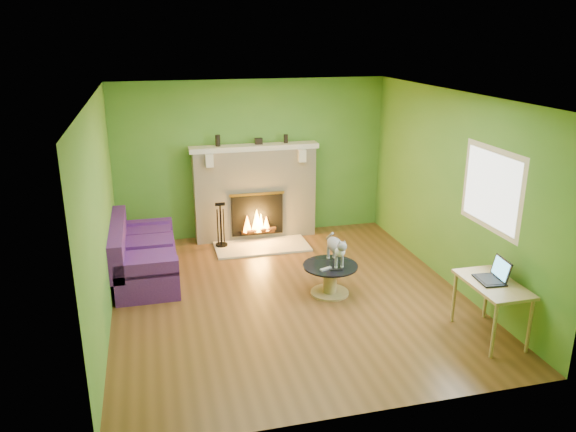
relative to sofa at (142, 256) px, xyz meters
name	(u,v)px	position (x,y,z in m)	size (l,w,h in m)	color
floor	(289,295)	(1.86, -1.09, -0.31)	(5.00, 5.00, 0.00)	brown
ceiling	(289,96)	(1.86, -1.09, 2.29)	(5.00, 5.00, 0.00)	white
wall_back	(252,159)	(1.86, 1.41, 0.99)	(5.00, 5.00, 0.00)	#427F29
wall_front	(362,285)	(1.86, -3.59, 0.99)	(5.00, 5.00, 0.00)	#427F29
wall_left	(101,215)	(-0.39, -1.09, 0.99)	(5.00, 5.00, 0.00)	#427F29
wall_right	(451,190)	(4.11, -1.09, 0.99)	(5.00, 5.00, 0.00)	#427F29
window_frame	(492,189)	(4.10, -1.99, 1.24)	(1.20, 1.20, 0.00)	silver
window_pane	(491,189)	(4.09, -1.99, 1.24)	(1.06, 1.06, 0.00)	white
fireplace	(255,193)	(1.86, 1.22, 0.46)	(2.10, 0.46, 1.58)	beige
hearth	(262,246)	(1.86, 0.71, -0.30)	(1.50, 0.75, 0.03)	beige
mantel	(254,147)	(1.86, 1.20, 1.23)	(2.10, 0.28, 0.08)	beige
sofa	(142,256)	(0.00, 0.00, 0.00)	(0.86, 1.81, 0.81)	#441A62
coffee_table	(330,277)	(2.40, -1.16, -0.08)	(0.72, 0.72, 0.41)	tan
desk	(493,289)	(3.81, -2.65, 0.27)	(0.52, 0.90, 0.67)	tan
cat	(335,249)	(2.48, -1.11, 0.30)	(0.24, 0.65, 0.41)	slate
remote_silver	(326,269)	(2.30, -1.28, 0.10)	(0.17, 0.04, 0.02)	gray
remote_black	(336,270)	(2.42, -1.34, 0.10)	(0.16, 0.04, 0.02)	black
laptop	(491,270)	(3.79, -2.60, 0.48)	(0.30, 0.34, 0.26)	black
fire_tools	(221,224)	(1.23, 0.86, 0.08)	(0.19, 0.19, 0.73)	black
mantel_vase_left	(218,141)	(1.28, 1.23, 1.36)	(0.08, 0.08, 0.18)	black
mantel_vase_right	(286,139)	(2.39, 1.23, 1.34)	(0.07, 0.07, 0.14)	black
mantel_box	(259,141)	(1.94, 1.23, 1.32)	(0.12, 0.08, 0.10)	black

